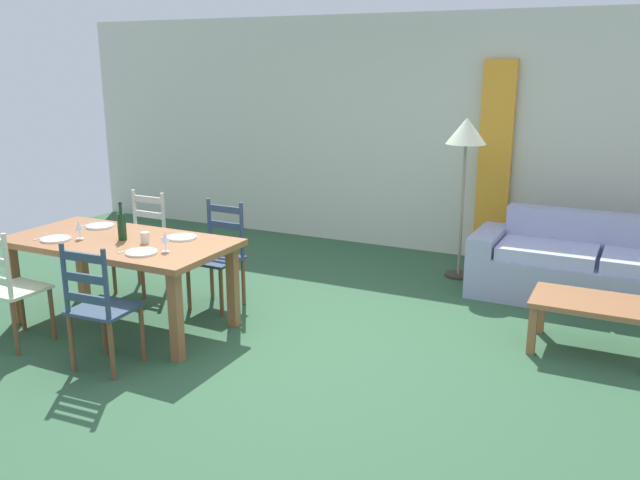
{
  "coord_description": "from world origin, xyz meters",
  "views": [
    {
      "loc": [
        2.25,
        -4.13,
        2.17
      ],
      "look_at": [
        -0.06,
        0.61,
        0.75
      ],
      "focal_mm": 37.28,
      "sensor_mm": 36.0,
      "label": 1
    }
  ],
  "objects_px": {
    "dining_chair_near_left": "(9,288)",
    "dining_chair_near_right": "(99,307)",
    "coffee_table": "(593,309)",
    "dining_table": "(120,249)",
    "couch": "(599,272)",
    "wine_glass_near_right": "(165,238)",
    "coffee_cup_primary": "(145,238)",
    "dining_chair_far_right": "(219,255)",
    "standing_lamp": "(466,141)",
    "wine_glass_near_left": "(79,226)",
    "wine_bottle": "(122,226)",
    "dining_chair_far_left": "(142,242)"
  },
  "relations": [
    {
      "from": "dining_chair_near_left",
      "to": "dining_chair_near_right",
      "type": "height_order",
      "value": "same"
    },
    {
      "from": "coffee_table",
      "to": "dining_chair_near_right",
      "type": "bearing_deg",
      "value": -149.4
    },
    {
      "from": "dining_table",
      "to": "dining_chair_near_right",
      "type": "height_order",
      "value": "dining_chair_near_right"
    },
    {
      "from": "couch",
      "to": "coffee_table",
      "type": "xyz_separation_m",
      "value": [
        0.04,
        -1.22,
        0.06
      ]
    },
    {
      "from": "wine_glass_near_right",
      "to": "coffee_cup_primary",
      "type": "bearing_deg",
      "value": 157.5
    },
    {
      "from": "dining_table",
      "to": "dining_chair_far_right",
      "type": "height_order",
      "value": "dining_chair_far_right"
    },
    {
      "from": "dining_table",
      "to": "coffee_table",
      "type": "height_order",
      "value": "dining_table"
    },
    {
      "from": "coffee_cup_primary",
      "to": "dining_chair_near_left",
      "type": "bearing_deg",
      "value": -136.42
    },
    {
      "from": "dining_chair_near_right",
      "to": "coffee_cup_primary",
      "type": "xyz_separation_m",
      "value": [
        -0.18,
        0.73,
        0.32
      ]
    },
    {
      "from": "dining_table",
      "to": "standing_lamp",
      "type": "height_order",
      "value": "standing_lamp"
    },
    {
      "from": "dining_chair_near_left",
      "to": "dining_chair_far_right",
      "type": "height_order",
      "value": "same"
    },
    {
      "from": "dining_chair_near_left",
      "to": "dining_chair_near_right",
      "type": "xyz_separation_m",
      "value": [
        0.94,
        -0.01,
        0.0
      ]
    },
    {
      "from": "wine_glass_near_right",
      "to": "wine_glass_near_left",
      "type": "bearing_deg",
      "value": -179.37
    },
    {
      "from": "standing_lamp",
      "to": "dining_chair_near_right",
      "type": "bearing_deg",
      "value": -118.41
    },
    {
      "from": "dining_chair_far_right",
      "to": "coffee_table",
      "type": "distance_m",
      "value": 3.17
    },
    {
      "from": "coffee_cup_primary",
      "to": "coffee_table",
      "type": "height_order",
      "value": "coffee_cup_primary"
    },
    {
      "from": "coffee_cup_primary",
      "to": "couch",
      "type": "height_order",
      "value": "coffee_cup_primary"
    },
    {
      "from": "wine_glass_near_left",
      "to": "couch",
      "type": "relative_size",
      "value": 0.07
    },
    {
      "from": "wine_glass_near_right",
      "to": "coffee_cup_primary",
      "type": "height_order",
      "value": "wine_glass_near_right"
    },
    {
      "from": "couch",
      "to": "standing_lamp",
      "type": "relative_size",
      "value": 1.4
    },
    {
      "from": "dining_chair_near_right",
      "to": "standing_lamp",
      "type": "distance_m",
      "value": 3.83
    },
    {
      "from": "coffee_table",
      "to": "couch",
      "type": "bearing_deg",
      "value": 91.73
    },
    {
      "from": "wine_glass_near_left",
      "to": "coffee_cup_primary",
      "type": "xyz_separation_m",
      "value": [
        0.57,
        0.14,
        -0.07
      ]
    },
    {
      "from": "dining_table",
      "to": "coffee_cup_primary",
      "type": "xyz_separation_m",
      "value": [
        0.27,
        0.0,
        0.13
      ]
    },
    {
      "from": "coffee_cup_primary",
      "to": "coffee_table",
      "type": "bearing_deg",
      "value": 18.81
    },
    {
      "from": "dining_chair_near_left",
      "to": "wine_glass_near_right",
      "type": "height_order",
      "value": "dining_chair_near_left"
    },
    {
      "from": "dining_table",
      "to": "wine_bottle",
      "type": "relative_size",
      "value": 6.01
    },
    {
      "from": "wine_bottle",
      "to": "coffee_table",
      "type": "distance_m",
      "value": 3.78
    },
    {
      "from": "wine_glass_near_left",
      "to": "coffee_table",
      "type": "xyz_separation_m",
      "value": [
        3.9,
        1.27,
        -0.51
      ]
    },
    {
      "from": "wine_glass_near_left",
      "to": "standing_lamp",
      "type": "xyz_separation_m",
      "value": [
        2.51,
        2.67,
        0.55
      ]
    },
    {
      "from": "couch",
      "to": "wine_glass_near_left",
      "type": "bearing_deg",
      "value": -147.22
    },
    {
      "from": "dining_chair_far_left",
      "to": "dining_table",
      "type": "bearing_deg",
      "value": -60.1
    },
    {
      "from": "dining_chair_near_left",
      "to": "wine_bottle",
      "type": "distance_m",
      "value": 0.97
    },
    {
      "from": "dining_chair_near_left",
      "to": "standing_lamp",
      "type": "height_order",
      "value": "standing_lamp"
    },
    {
      "from": "dining_chair_far_left",
      "to": "wine_glass_near_right",
      "type": "xyz_separation_m",
      "value": [
        1.03,
        -0.91,
        0.38
      ]
    },
    {
      "from": "dining_chair_far_right",
      "to": "couch",
      "type": "relative_size",
      "value": 0.42
    },
    {
      "from": "dining_chair_far_left",
      "to": "dining_chair_far_right",
      "type": "height_order",
      "value": "same"
    },
    {
      "from": "dining_chair_far_right",
      "to": "couch",
      "type": "distance_m",
      "value": 3.5
    },
    {
      "from": "dining_table",
      "to": "dining_chair_far_left",
      "type": "xyz_separation_m",
      "value": [
        -0.45,
        0.78,
        -0.19
      ]
    },
    {
      "from": "dining_table",
      "to": "standing_lamp",
      "type": "distance_m",
      "value": 3.45
    },
    {
      "from": "dining_table",
      "to": "dining_chair_far_left",
      "type": "distance_m",
      "value": 0.92
    },
    {
      "from": "dining_chair_near_left",
      "to": "wine_glass_near_left",
      "type": "distance_m",
      "value": 0.72
    },
    {
      "from": "dining_chair_near_left",
      "to": "coffee_cup_primary",
      "type": "distance_m",
      "value": 1.09
    },
    {
      "from": "dining_table",
      "to": "wine_bottle",
      "type": "xyz_separation_m",
      "value": [
        0.04,
        0.0,
        0.2
      ]
    },
    {
      "from": "dining_chair_near_left",
      "to": "coffee_cup_primary",
      "type": "relative_size",
      "value": 10.67
    },
    {
      "from": "coffee_table",
      "to": "dining_chair_far_right",
      "type": "bearing_deg",
      "value": -172.87
    },
    {
      "from": "dining_table",
      "to": "wine_glass_near_left",
      "type": "bearing_deg",
      "value": -155.56
    },
    {
      "from": "coffee_cup_primary",
      "to": "dining_chair_near_right",
      "type": "bearing_deg",
      "value": -76.15
    },
    {
      "from": "wine_glass_near_left",
      "to": "coffee_cup_primary",
      "type": "bearing_deg",
      "value": 13.7
    },
    {
      "from": "coffee_cup_primary",
      "to": "wine_glass_near_right",
      "type": "bearing_deg",
      "value": -22.5
    }
  ]
}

